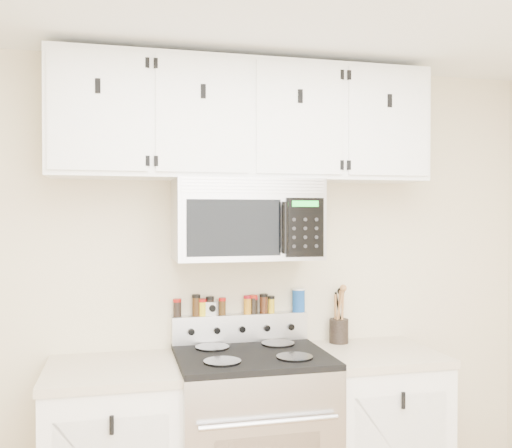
{
  "coord_description": "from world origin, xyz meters",
  "views": [
    {
      "loc": [
        -0.66,
        -1.38,
        1.66
      ],
      "look_at": [
        0.03,
        1.45,
        1.61
      ],
      "focal_mm": 40.0,
      "sensor_mm": 36.0,
      "label": 1
    }
  ],
  "objects_px": {
    "range": "(252,443)",
    "microwave": "(246,219)",
    "salt_canister": "(299,300)",
    "utensil_crock": "(339,329)"
  },
  "relations": [
    {
      "from": "utensil_crock",
      "to": "range",
      "type": "bearing_deg",
      "value": -157.7
    },
    {
      "from": "range",
      "to": "microwave",
      "type": "height_order",
      "value": "microwave"
    },
    {
      "from": "microwave",
      "to": "utensil_crock",
      "type": "distance_m",
      "value": 0.85
    },
    {
      "from": "range",
      "to": "utensil_crock",
      "type": "distance_m",
      "value": 0.8
    },
    {
      "from": "salt_canister",
      "to": "utensil_crock",
      "type": "bearing_deg",
      "value": -12.49
    },
    {
      "from": "utensil_crock",
      "to": "salt_canister",
      "type": "bearing_deg",
      "value": 167.51
    },
    {
      "from": "range",
      "to": "utensil_crock",
      "type": "xyz_separation_m",
      "value": [
        0.57,
        0.23,
        0.51
      ]
    },
    {
      "from": "salt_canister",
      "to": "microwave",
      "type": "bearing_deg",
      "value": -155.39
    },
    {
      "from": "range",
      "to": "microwave",
      "type": "xyz_separation_m",
      "value": [
        0.0,
        0.13,
        1.14
      ]
    },
    {
      "from": "microwave",
      "to": "utensil_crock",
      "type": "xyz_separation_m",
      "value": [
        0.57,
        0.11,
        -0.63
      ]
    }
  ]
}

